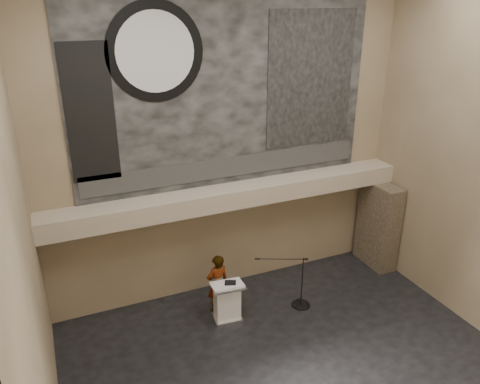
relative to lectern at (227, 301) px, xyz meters
name	(u,v)px	position (x,y,z in m)	size (l,w,h in m)	color
floor	(296,371)	(0.73, -2.37, -0.55)	(10.00, 10.00, 0.00)	black
wall_back	(228,145)	(0.73, 1.63, 3.70)	(10.00, 0.02, 8.50)	#77674B
wall_front	(479,324)	(0.73, -6.37, 3.70)	(10.00, 0.02, 8.50)	#77674B
wall_left	(24,253)	(-4.27, -2.37, 3.70)	(0.02, 8.00, 8.50)	#77674B
soffit	(234,195)	(0.73, 1.23, 2.40)	(10.00, 0.80, 0.50)	tan
sprinkler_left	(178,216)	(-0.87, 1.18, 2.12)	(0.04, 0.04, 0.06)	#B2893D
sprinkler_right	(296,195)	(2.63, 1.18, 2.12)	(0.04, 0.04, 0.06)	#B2893D
banner	(228,90)	(0.73, 1.60, 5.15)	(8.00, 0.05, 5.00)	black
banner_text_strip	(229,167)	(0.73, 1.56, 3.10)	(7.76, 0.02, 0.55)	#2C2C2C
banner_clock_rim	(155,52)	(-1.07, 1.56, 6.15)	(2.30, 2.30, 0.02)	black
banner_clock_face	(156,52)	(-1.07, 1.54, 6.15)	(1.84, 1.84, 0.02)	silver
banner_building_print	(311,80)	(3.13, 1.56, 5.25)	(2.60, 0.02, 3.60)	black
banner_brick_print	(90,114)	(-2.67, 1.56, 4.85)	(1.10, 0.02, 3.20)	black
stone_pier	(378,225)	(5.38, 0.78, 0.80)	(0.60, 1.40, 2.70)	#3F3427
lectern	(227,301)	(0.00, 0.00, 0.00)	(0.86, 0.65, 1.14)	silver
binder	(230,283)	(0.08, -0.04, 0.56)	(0.29, 0.23, 0.04)	black
papers	(223,285)	(-0.13, -0.04, 0.55)	(0.21, 0.29, 0.01)	white
speaker_person	(217,284)	(-0.10, 0.42, 0.30)	(0.62, 0.41, 1.71)	silver
mic_stand	(299,298)	(2.04, -0.24, -0.32)	(1.44, 0.80, 1.50)	black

